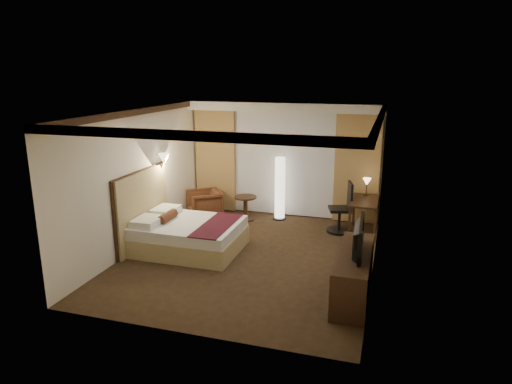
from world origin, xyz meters
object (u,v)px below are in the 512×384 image
(dresser, at_px, (353,274))
(desk, at_px, (364,217))
(television, at_px, (354,233))
(side_table, at_px, (246,208))
(floor_lamp, at_px, (280,188))
(armchair, at_px, (205,203))
(bed, at_px, (189,236))
(office_chair, at_px, (340,207))

(dresser, bearing_deg, desk, 90.99)
(desk, distance_m, television, 2.97)
(desk, height_order, television, television)
(side_table, distance_m, floor_lamp, 0.92)
(armchair, height_order, floor_lamp, floor_lamp)
(armchair, bearing_deg, bed, -21.01)
(dresser, distance_m, television, 0.66)
(side_table, relative_size, office_chair, 0.51)
(armchair, xyz_separation_m, television, (3.66, -2.85, 0.64))
(bed, bearing_deg, floor_lamp, 62.98)
(armchair, bearing_deg, floor_lamp, 71.25)
(floor_lamp, bearing_deg, dresser, -59.06)
(desk, bearing_deg, dresser, -89.01)
(side_table, height_order, desk, desk)
(office_chair, bearing_deg, television, -95.03)
(bed, xyz_separation_m, office_chair, (2.66, 1.88, 0.27))
(bed, distance_m, television, 3.41)
(office_chair, bearing_deg, desk, -9.84)
(floor_lamp, relative_size, dresser, 0.81)
(office_chair, bearing_deg, bed, -160.26)
(floor_lamp, bearing_deg, armchair, -163.51)
(floor_lamp, bearing_deg, television, -59.44)
(armchair, xyz_separation_m, dresser, (3.69, -2.85, -0.02))
(bed, distance_m, office_chair, 3.27)
(bed, height_order, dresser, dresser)
(office_chair, height_order, dresser, office_chair)
(side_table, xyz_separation_m, dresser, (2.75, -3.05, 0.07))
(armchair, distance_m, television, 4.68)
(floor_lamp, xyz_separation_m, office_chair, (1.45, -0.50, -0.19))
(desk, xyz_separation_m, television, (0.02, -2.90, 0.65))
(office_chair, distance_m, dresser, 2.91)
(desk, bearing_deg, side_table, 176.82)
(floor_lamp, distance_m, desk, 2.04)
(side_table, bearing_deg, armchair, -167.75)
(television, bearing_deg, desk, -1.79)
(dresser, height_order, television, television)
(office_chair, xyz_separation_m, dresser, (0.56, -2.85, -0.20))
(dresser, relative_size, television, 1.71)
(floor_lamp, xyz_separation_m, television, (1.98, -3.35, 0.28))
(desk, distance_m, dresser, 2.90)
(dresser, bearing_deg, bed, 163.17)
(side_table, relative_size, television, 0.53)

